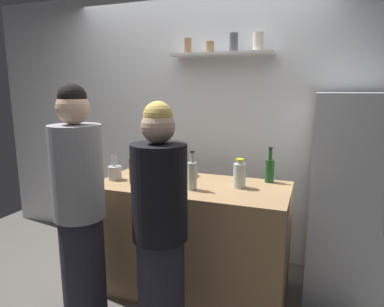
{
  "coord_description": "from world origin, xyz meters",
  "views": [
    {
      "loc": [
        1.11,
        -1.93,
        1.66
      ],
      "look_at": [
        0.22,
        0.49,
        1.16
      ],
      "focal_mm": 31.38,
      "sensor_mm": 36.0,
      "label": 1
    }
  ],
  "objects_px": {
    "wine_bottle_green_glass": "(270,169)",
    "utensil_holder": "(115,173)",
    "water_bottle_plastic": "(240,175)",
    "wine_bottle_pale_glass": "(192,175)",
    "person_grey_hoodie": "(80,211)",
    "person_blonde": "(160,233)",
    "wine_bottle_amber_glass": "(134,170)",
    "refrigerator": "(353,199)",
    "baking_pan": "(174,174)"
  },
  "relations": [
    {
      "from": "wine_bottle_pale_glass",
      "to": "person_grey_hoodie",
      "type": "bearing_deg",
      "value": -140.23
    },
    {
      "from": "baking_pan",
      "to": "wine_bottle_amber_glass",
      "type": "relative_size",
      "value": 1.16
    },
    {
      "from": "wine_bottle_amber_glass",
      "to": "person_grey_hoodie",
      "type": "relative_size",
      "value": 0.17
    },
    {
      "from": "water_bottle_plastic",
      "to": "wine_bottle_pale_glass",
      "type": "bearing_deg",
      "value": -151.28
    },
    {
      "from": "wine_bottle_pale_glass",
      "to": "person_blonde",
      "type": "relative_size",
      "value": 0.19
    },
    {
      "from": "refrigerator",
      "to": "water_bottle_plastic",
      "type": "height_order",
      "value": "refrigerator"
    },
    {
      "from": "wine_bottle_green_glass",
      "to": "person_blonde",
      "type": "height_order",
      "value": "person_blonde"
    },
    {
      "from": "wine_bottle_pale_glass",
      "to": "person_blonde",
      "type": "distance_m",
      "value": 0.58
    },
    {
      "from": "utensil_holder",
      "to": "wine_bottle_amber_glass",
      "type": "bearing_deg",
      "value": -12.67
    },
    {
      "from": "water_bottle_plastic",
      "to": "wine_bottle_amber_glass",
      "type": "bearing_deg",
      "value": -167.93
    },
    {
      "from": "person_blonde",
      "to": "wine_bottle_pale_glass",
      "type": "bearing_deg",
      "value": -177.72
    },
    {
      "from": "baking_pan",
      "to": "person_blonde",
      "type": "xyz_separation_m",
      "value": [
        0.26,
        -0.83,
        -0.15
      ]
    },
    {
      "from": "refrigerator",
      "to": "person_blonde",
      "type": "xyz_separation_m",
      "value": [
        -1.18,
        -1.02,
        -0.03
      ]
    },
    {
      "from": "utensil_holder",
      "to": "water_bottle_plastic",
      "type": "distance_m",
      "value": 1.04
    },
    {
      "from": "refrigerator",
      "to": "baking_pan",
      "type": "xyz_separation_m",
      "value": [
        -1.43,
        -0.2,
        0.12
      ]
    },
    {
      "from": "refrigerator",
      "to": "wine_bottle_green_glass",
      "type": "xyz_separation_m",
      "value": [
        -0.64,
        -0.08,
        0.2
      ]
    },
    {
      "from": "wine_bottle_pale_glass",
      "to": "person_blonde",
      "type": "xyz_separation_m",
      "value": [
        -0.02,
        -0.53,
        -0.24
      ]
    },
    {
      "from": "wine_bottle_green_glass",
      "to": "utensil_holder",
      "type": "bearing_deg",
      "value": -163.48
    },
    {
      "from": "baking_pan",
      "to": "person_blonde",
      "type": "distance_m",
      "value": 0.88
    },
    {
      "from": "wine_bottle_amber_glass",
      "to": "baking_pan",
      "type": "bearing_deg",
      "value": 53.21
    },
    {
      "from": "utensil_holder",
      "to": "water_bottle_plastic",
      "type": "relative_size",
      "value": 0.96
    },
    {
      "from": "refrigerator",
      "to": "person_blonde",
      "type": "distance_m",
      "value": 1.56
    },
    {
      "from": "wine_bottle_pale_glass",
      "to": "person_blonde",
      "type": "height_order",
      "value": "person_blonde"
    },
    {
      "from": "utensil_holder",
      "to": "person_blonde",
      "type": "relative_size",
      "value": 0.14
    },
    {
      "from": "utensil_holder",
      "to": "wine_bottle_amber_glass",
      "type": "relative_size",
      "value": 0.74
    },
    {
      "from": "person_blonde",
      "to": "utensil_holder",
      "type": "bearing_deg",
      "value": -125.99
    },
    {
      "from": "refrigerator",
      "to": "wine_bottle_pale_glass",
      "type": "height_order",
      "value": "refrigerator"
    },
    {
      "from": "refrigerator",
      "to": "baking_pan",
      "type": "distance_m",
      "value": 1.45
    },
    {
      "from": "utensil_holder",
      "to": "person_grey_hoodie",
      "type": "xyz_separation_m",
      "value": [
        0.08,
        -0.57,
        -0.13
      ]
    },
    {
      "from": "utensil_holder",
      "to": "wine_bottle_amber_glass",
      "type": "distance_m",
      "value": 0.22
    },
    {
      "from": "baking_pan",
      "to": "wine_bottle_pale_glass",
      "type": "distance_m",
      "value": 0.41
    },
    {
      "from": "baking_pan",
      "to": "utensil_holder",
      "type": "distance_m",
      "value": 0.5
    },
    {
      "from": "refrigerator",
      "to": "wine_bottle_amber_glass",
      "type": "relative_size",
      "value": 5.54
    },
    {
      "from": "baking_pan",
      "to": "water_bottle_plastic",
      "type": "xyz_separation_m",
      "value": [
        0.6,
        -0.12,
        0.08
      ]
    },
    {
      "from": "utensil_holder",
      "to": "person_blonde",
      "type": "height_order",
      "value": "person_blonde"
    },
    {
      "from": "person_blonde",
      "to": "wine_bottle_green_glass",
      "type": "bearing_deg",
      "value": 154.51
    },
    {
      "from": "refrigerator",
      "to": "wine_bottle_green_glass",
      "type": "relative_size",
      "value": 5.64
    },
    {
      "from": "baking_pan",
      "to": "water_bottle_plastic",
      "type": "relative_size",
      "value": 1.5
    },
    {
      "from": "utensil_holder",
      "to": "wine_bottle_green_glass",
      "type": "xyz_separation_m",
      "value": [
        1.23,
        0.36,
        0.05
      ]
    },
    {
      "from": "water_bottle_plastic",
      "to": "refrigerator",
      "type": "bearing_deg",
      "value": 20.7
    },
    {
      "from": "wine_bottle_amber_glass",
      "to": "person_grey_hoodie",
      "type": "height_order",
      "value": "person_grey_hoodie"
    },
    {
      "from": "refrigerator",
      "to": "baking_pan",
      "type": "relative_size",
      "value": 4.79
    },
    {
      "from": "wine_bottle_amber_glass",
      "to": "person_blonde",
      "type": "relative_size",
      "value": 0.18
    },
    {
      "from": "baking_pan",
      "to": "wine_bottle_green_glass",
      "type": "relative_size",
      "value": 1.18
    },
    {
      "from": "refrigerator",
      "to": "water_bottle_plastic",
      "type": "bearing_deg",
      "value": -159.3
    },
    {
      "from": "wine_bottle_green_glass",
      "to": "person_blonde",
      "type": "relative_size",
      "value": 0.18
    },
    {
      "from": "wine_bottle_amber_glass",
      "to": "wine_bottle_pale_glass",
      "type": "xyz_separation_m",
      "value": [
        0.5,
        -0.0,
        0.0
      ]
    },
    {
      "from": "wine_bottle_pale_glass",
      "to": "person_grey_hoodie",
      "type": "height_order",
      "value": "person_grey_hoodie"
    },
    {
      "from": "baking_pan",
      "to": "wine_bottle_green_glass",
      "type": "height_order",
      "value": "wine_bottle_green_glass"
    },
    {
      "from": "wine_bottle_amber_glass",
      "to": "person_grey_hoodie",
      "type": "xyz_separation_m",
      "value": [
        -0.13,
        -0.52,
        -0.18
      ]
    }
  ]
}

